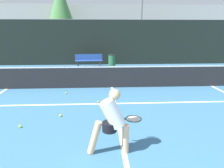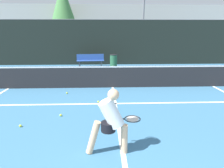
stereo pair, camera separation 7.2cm
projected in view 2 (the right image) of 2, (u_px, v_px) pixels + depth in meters
The scene contains 15 objects.
court_service_line at pixel (115, 104), 6.82m from camera, with size 8.25×0.10×0.01m, color white.
court_center_mark at pixel (118, 120), 5.54m from camera, with size 0.10×6.68×0.01m, color white.
net at pixel (113, 76), 8.63m from camera, with size 11.09×0.09×1.07m.
fence_back at pixel (109, 43), 14.34m from camera, with size 24.00×0.06×3.19m.
player_practicing at pixel (111, 120), 3.90m from camera, with size 1.14×0.55×1.36m.
tennis_ball_scattered_0 at pixel (67, 93), 7.87m from camera, with size 0.07×0.07×0.07m, color #D1E033.
tennis_ball_scattered_1 at pixel (20, 126), 5.16m from camera, with size 0.07×0.07×0.07m, color #D1E033.
tennis_ball_scattered_2 at pixel (61, 115), 5.81m from camera, with size 0.07×0.07×0.07m, color #D1E033.
tennis_ball_scattered_4 at pixel (98, 102), 6.91m from camera, with size 0.07×0.07×0.07m, color #D1E033.
courtside_bench at pixel (90, 60), 13.65m from camera, with size 1.88×0.54×0.86m.
trash_bin at pixel (114, 61), 13.49m from camera, with size 0.49×0.49×0.87m.
parked_car at pixel (159, 51), 18.03m from camera, with size 1.81×4.23×1.54m.
floodlight_mast at pixel (144, 1), 18.81m from camera, with size 1.10×0.24×7.95m.
tree_west at pixel (63, 3), 22.16m from camera, with size 2.84×2.84×7.58m.
building_far at pixel (107, 28), 25.92m from camera, with size 36.00×2.40×5.53m, color #B2ADA3.
Camera 2 is at (-0.37, -0.59, 2.41)m, focal length 32.00 mm.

